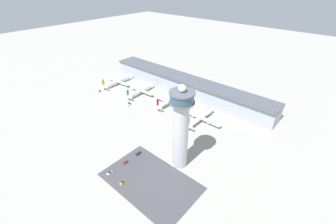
# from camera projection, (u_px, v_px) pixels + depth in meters

# --- Properties ---
(ground_plane) EXTENTS (1000.00, 1000.00, 0.00)m
(ground_plane) POSITION_uv_depth(u_px,v_px,m) (141.00, 117.00, 216.59)
(ground_plane) COLOR #9E9B93
(terminal_building) EXTENTS (206.78, 25.00, 17.96)m
(terminal_building) POSITION_uv_depth(u_px,v_px,m) (185.00, 85.00, 256.68)
(terminal_building) COLOR #A3A8B2
(terminal_building) RESTS_ON ground
(control_tower) EXTENTS (16.07, 16.07, 63.20)m
(control_tower) POSITION_uv_depth(u_px,v_px,m) (181.00, 127.00, 145.84)
(control_tower) COLOR #BCBCC1
(control_tower) RESTS_ON ground
(parking_lot_surface) EXTENTS (64.00, 40.00, 0.01)m
(parking_lot_surface) POSITION_uv_depth(u_px,v_px,m) (151.00, 181.00, 149.75)
(parking_lot_surface) COLOR #424247
(parking_lot_surface) RESTS_ON ground
(airplane_gate_alpha) EXTENTS (35.70, 44.93, 13.71)m
(airplane_gate_alpha) POSITION_uv_depth(u_px,v_px,m) (118.00, 81.00, 278.18)
(airplane_gate_alpha) COLOR white
(airplane_gate_alpha) RESTS_ON ground
(airplane_gate_bravo) EXTENTS (33.62, 42.16, 12.88)m
(airplane_gate_bravo) POSITION_uv_depth(u_px,v_px,m) (141.00, 90.00, 255.73)
(airplane_gate_bravo) COLOR white
(airplane_gate_bravo) RESTS_ON ground
(airplane_gate_charlie) EXTENTS (37.79, 34.45, 13.29)m
(airplane_gate_charlie) POSITION_uv_depth(u_px,v_px,m) (169.00, 101.00, 233.45)
(airplane_gate_charlie) COLOR white
(airplane_gate_charlie) RESTS_ON ground
(airplane_gate_delta) EXTENTS (40.48, 40.12, 13.11)m
(airplane_gate_delta) POSITION_uv_depth(u_px,v_px,m) (201.00, 118.00, 208.19)
(airplane_gate_delta) COLOR white
(airplane_gate_delta) RESTS_ON ground
(service_truck_catering) EXTENTS (3.89, 6.31, 2.59)m
(service_truck_catering) POSITION_uv_depth(u_px,v_px,m) (99.00, 92.00, 260.33)
(service_truck_catering) COLOR black
(service_truck_catering) RESTS_ON ground
(service_truck_fuel) EXTENTS (4.00, 7.05, 2.83)m
(service_truck_fuel) POSITION_uv_depth(u_px,v_px,m) (129.00, 104.00, 235.31)
(service_truck_fuel) COLOR black
(service_truck_fuel) RESTS_ON ground
(car_blue_compact) EXTENTS (1.73, 4.20, 1.60)m
(car_blue_compact) POSITION_uv_depth(u_px,v_px,m) (123.00, 182.00, 147.96)
(car_blue_compact) COLOR black
(car_blue_compact) RESTS_ON ground
(car_red_hatchback) EXTENTS (1.88, 4.17, 1.37)m
(car_red_hatchback) POSITION_uv_depth(u_px,v_px,m) (110.00, 173.00, 155.26)
(car_red_hatchback) COLOR black
(car_red_hatchback) RESTS_ON ground
(car_green_van) EXTENTS (1.73, 4.74, 1.43)m
(car_green_van) POSITION_uv_depth(u_px,v_px,m) (126.00, 162.00, 163.74)
(car_green_van) COLOR black
(car_green_van) RESTS_ON ground
(car_yellow_taxi) EXTENTS (1.99, 4.52, 1.55)m
(car_yellow_taxi) POSITION_uv_depth(u_px,v_px,m) (139.00, 153.00, 172.03)
(car_yellow_taxi) COLOR black
(car_yellow_taxi) RESTS_ON ground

